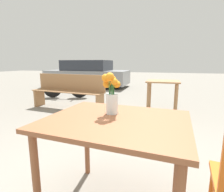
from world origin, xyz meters
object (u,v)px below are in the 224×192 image
at_px(parked_car, 87,74).
at_px(table_front, 116,132).
at_px(bicycle, 66,88).
at_px(bench_near, 69,90).
at_px(table_back, 163,87).
at_px(flower_vase, 112,96).

bearing_deg(parked_car, table_front, -63.68).
bearing_deg(bicycle, table_front, -54.13).
relative_size(bench_near, table_back, 2.61).
bearing_deg(table_front, parked_car, 116.32).
relative_size(flower_vase, table_back, 0.43).
xyz_separation_m(table_front, bicycle, (-2.78, 3.84, -0.32)).
distance_m(flower_vase, parked_car, 7.25).
bearing_deg(bicycle, bench_near, -55.40).
height_order(table_front, bench_near, bench_near).
height_order(table_back, bicycle, table_back).
distance_m(table_back, bicycle, 3.21).
bearing_deg(flower_vase, parked_car, 116.23).
distance_m(table_front, bench_near, 3.30).
distance_m(bench_near, parked_car, 4.17).
height_order(flower_vase, bicycle, flower_vase).
bearing_deg(parked_car, flower_vase, -63.77).
xyz_separation_m(bench_near, parked_car, (-1.31, 3.95, 0.12)).
height_order(bench_near, parked_car, parked_car).
height_order(flower_vase, table_back, flower_vase).
bearing_deg(table_back, bicycle, 162.80).
height_order(table_front, bicycle, table_front).
bearing_deg(bench_near, table_front, -53.57).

